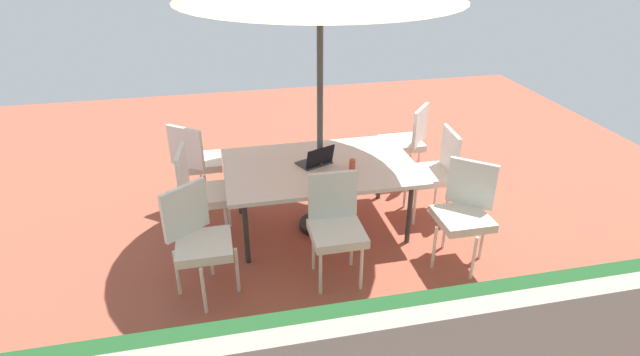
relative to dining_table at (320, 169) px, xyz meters
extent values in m
cube|color=#9E4C38|center=(0.00, 0.00, -0.69)|extent=(10.00, 10.00, 0.02)
cube|color=silver|center=(0.00, 0.00, 0.02)|extent=(1.90, 1.23, 0.04)
cylinder|color=#333333|center=(-0.80, -0.47, -0.34)|extent=(0.05, 0.05, 0.69)
cylinder|color=#333333|center=(0.80, -0.47, -0.34)|extent=(0.05, 0.05, 0.69)
cylinder|color=#333333|center=(-0.80, 0.47, -0.34)|extent=(0.05, 0.05, 0.69)
cylinder|color=#333333|center=(0.80, 0.47, -0.34)|extent=(0.05, 0.05, 0.69)
cylinder|color=#4C4C4C|center=(0.00, 0.00, 0.60)|extent=(0.06, 0.06, 2.57)
cylinder|color=black|center=(0.00, 0.00, -0.65)|extent=(0.44, 0.44, 0.06)
cube|color=silver|center=(-1.18, 0.00, -0.19)|extent=(0.46, 0.46, 0.08)
cube|color=white|center=(-1.39, 0.02, 0.07)|extent=(0.08, 0.44, 0.45)
cylinder|color=white|center=(-1.02, -0.20, -0.46)|extent=(0.03, 0.03, 0.45)
cylinder|color=white|center=(-0.99, 0.16, -0.46)|extent=(0.03, 0.03, 0.45)
cylinder|color=white|center=(-1.38, -0.17, -0.46)|extent=(0.03, 0.03, 0.45)
cylinder|color=white|center=(-1.35, 0.19, -0.46)|extent=(0.03, 0.03, 0.45)
cube|color=silver|center=(0.04, 0.89, -0.19)|extent=(0.46, 0.46, 0.08)
cube|color=white|center=(0.03, 0.68, 0.07)|extent=(0.44, 0.05, 0.45)
cylinder|color=white|center=(0.23, 1.06, -0.46)|extent=(0.03, 0.03, 0.45)
cylinder|color=white|center=(-0.13, 1.07, -0.46)|extent=(0.03, 0.03, 0.45)
cylinder|color=white|center=(0.21, 0.70, -0.46)|extent=(0.03, 0.03, 0.45)
cylinder|color=white|center=(-0.15, 0.71, -0.46)|extent=(0.03, 0.03, 0.45)
cube|color=silver|center=(1.13, -0.05, -0.19)|extent=(0.46, 0.46, 0.08)
cube|color=white|center=(1.34, -0.07, 0.07)|extent=(0.09, 0.44, 0.45)
cylinder|color=white|center=(0.97, 0.15, -0.46)|extent=(0.03, 0.03, 0.45)
cylinder|color=white|center=(0.93, -0.21, -0.46)|extent=(0.03, 0.03, 0.45)
cylinder|color=white|center=(1.33, 0.11, -0.46)|extent=(0.03, 0.03, 0.45)
cylinder|color=white|center=(1.29, -0.25, -0.46)|extent=(0.03, 0.03, 0.45)
cube|color=silver|center=(-1.21, -0.87, -0.19)|extent=(0.46, 0.46, 0.08)
cube|color=white|center=(-1.37, -0.74, 0.07)|extent=(0.31, 0.36, 0.45)
cylinder|color=white|center=(-1.19, -1.13, -0.46)|extent=(0.03, 0.03, 0.45)
cylinder|color=white|center=(-0.96, -0.85, -0.46)|extent=(0.03, 0.03, 0.45)
cylinder|color=white|center=(-1.46, -0.89, -0.46)|extent=(0.03, 0.03, 0.45)
cylinder|color=white|center=(-1.23, -0.62, -0.46)|extent=(0.03, 0.03, 0.45)
cube|color=silver|center=(1.19, -0.84, -0.19)|extent=(0.46, 0.46, 0.08)
cube|color=white|center=(1.32, -0.67, 0.07)|extent=(0.37, 0.30, 0.45)
cylinder|color=white|center=(0.94, -0.87, -0.46)|extent=(0.03, 0.03, 0.45)
cylinder|color=white|center=(1.22, -1.09, -0.46)|extent=(0.03, 0.03, 0.45)
cylinder|color=white|center=(1.16, -0.59, -0.46)|extent=(0.03, 0.03, 0.45)
cylinder|color=white|center=(1.44, -0.81, -0.46)|extent=(0.03, 0.03, 0.45)
cube|color=silver|center=(1.17, 0.84, -0.19)|extent=(0.46, 0.46, 0.08)
cube|color=white|center=(1.30, 0.67, 0.07)|extent=(0.37, 0.30, 0.45)
cylinder|color=white|center=(1.21, 1.09, -0.46)|extent=(0.03, 0.03, 0.45)
cylinder|color=white|center=(0.92, 0.87, -0.46)|extent=(0.03, 0.03, 0.45)
cylinder|color=white|center=(1.42, 0.80, -0.46)|extent=(0.03, 0.03, 0.45)
cylinder|color=white|center=(1.14, 0.58, -0.46)|extent=(0.03, 0.03, 0.45)
cube|color=silver|center=(-1.13, 0.89, -0.19)|extent=(0.46, 0.46, 0.08)
cube|color=white|center=(-1.27, 0.73, 0.07)|extent=(0.36, 0.31, 0.45)
cylinder|color=white|center=(-0.88, 0.91, -0.46)|extent=(0.03, 0.03, 0.45)
cylinder|color=white|center=(-1.15, 1.15, -0.46)|extent=(0.03, 0.03, 0.45)
cylinder|color=white|center=(-1.11, 0.64, -0.46)|extent=(0.03, 0.03, 0.45)
cylinder|color=white|center=(-1.39, 0.87, -0.46)|extent=(0.03, 0.03, 0.45)
cube|color=#2D2D33|center=(0.05, -0.05, 0.05)|extent=(0.38, 0.33, 0.02)
cube|color=black|center=(0.01, 0.05, 0.16)|extent=(0.31, 0.18, 0.20)
cylinder|color=#CC4C33|center=(-0.29, 0.16, 0.10)|extent=(0.06, 0.06, 0.10)
camera|label=1|loc=(0.97, 4.44, 2.23)|focal=28.27mm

